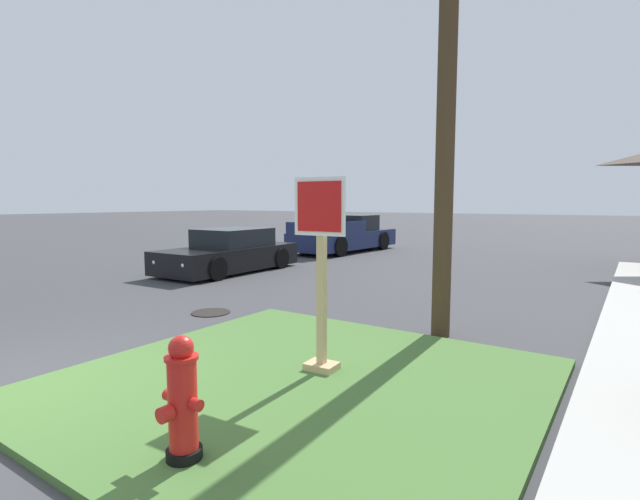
{
  "coord_description": "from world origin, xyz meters",
  "views": [
    {
      "loc": [
        5.51,
        -2.13,
        2.03
      ],
      "look_at": [
        1.38,
        3.94,
        1.27
      ],
      "focal_mm": 26.32,
      "sensor_mm": 36.0,
      "label": 1
    }
  ],
  "objects": [
    {
      "name": "ground_plane",
      "position": [
        0.0,
        0.0,
        0.0
      ],
      "size": [
        160.0,
        160.0,
        0.0
      ],
      "primitive_type": "plane",
      "color": "#3D3D3F"
    },
    {
      "name": "grass_corner_patch",
      "position": [
        2.49,
        1.86,
        0.04
      ],
      "size": [
        4.94,
        4.92,
        0.08
      ],
      "primitive_type": "cube",
      "color": "#477033",
      "rests_on": "ground"
    },
    {
      "name": "fire_hydrant",
      "position": [
        2.74,
        0.09,
        0.54
      ],
      "size": [
        0.38,
        0.34,
        0.96
      ],
      "color": "black",
      "rests_on": "grass_corner_patch"
    },
    {
      "name": "stop_sign",
      "position": [
        2.54,
        2.25,
        1.13
      ],
      "size": [
        0.66,
        0.3,
        2.23
      ],
      "color": "tan",
      "rests_on": "grass_corner_patch"
    },
    {
      "name": "manhole_cover",
      "position": [
        -0.89,
        3.71,
        0.01
      ],
      "size": [
        0.7,
        0.7,
        0.02
      ],
      "primitive_type": "cylinder",
      "color": "black",
      "rests_on": "ground"
    },
    {
      "name": "parked_sedan_black",
      "position": [
        -4.33,
        7.62,
        0.54
      ],
      "size": [
        2.04,
        4.43,
        1.25
      ],
      "color": "black",
      "rests_on": "ground"
    },
    {
      "name": "pickup_truck_navy",
      "position": [
        -4.44,
        14.34,
        0.62
      ],
      "size": [
        2.19,
        5.44,
        1.48
      ],
      "color": "#19234C",
      "rests_on": "ground"
    }
  ]
}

